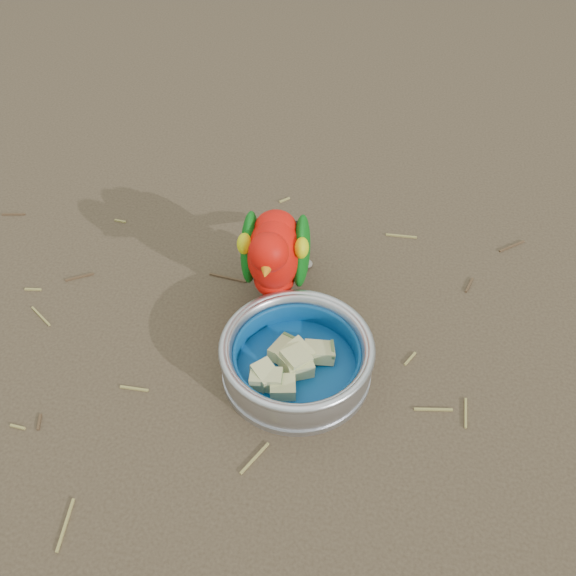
# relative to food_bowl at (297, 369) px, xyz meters

# --- Properties ---
(ground) EXTENTS (60.00, 60.00, 0.00)m
(ground) POSITION_rel_food_bowl_xyz_m (-0.11, 0.02, -0.01)
(ground) COLOR #453727
(food_bowl) EXTENTS (0.21, 0.21, 0.02)m
(food_bowl) POSITION_rel_food_bowl_xyz_m (0.00, 0.00, 0.00)
(food_bowl) COLOR #B2B2BA
(food_bowl) RESTS_ON ground
(bowl_wall) EXTENTS (0.21, 0.21, 0.04)m
(bowl_wall) POSITION_rel_food_bowl_xyz_m (0.00, 0.00, 0.03)
(bowl_wall) COLOR #B2B2BA
(bowl_wall) RESTS_ON food_bowl
(fruit_wedges) EXTENTS (0.12, 0.12, 0.03)m
(fruit_wedges) POSITION_rel_food_bowl_xyz_m (0.00, 0.00, 0.02)
(fruit_wedges) COLOR #C0BD7A
(fruit_wedges) RESTS_ON food_bowl
(lory_parrot) EXTENTS (0.12, 0.22, 0.17)m
(lory_parrot) POSITION_rel_food_bowl_xyz_m (-0.06, 0.13, 0.08)
(lory_parrot) COLOR red
(lory_parrot) RESTS_ON ground
(ground_debris) EXTENTS (0.90, 0.80, 0.01)m
(ground_debris) POSITION_rel_food_bowl_xyz_m (-0.13, 0.10, -0.01)
(ground_debris) COLOR olive
(ground_debris) RESTS_ON ground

